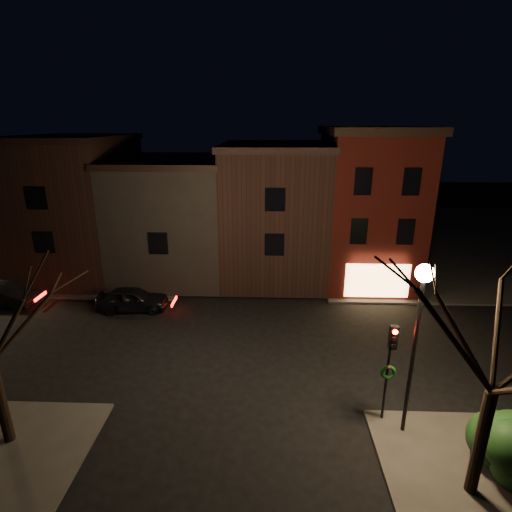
{
  "coord_description": "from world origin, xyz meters",
  "views": [
    {
      "loc": [
        1.23,
        -18.11,
        10.89
      ],
      "look_at": [
        0.39,
        4.75,
        3.2
      ],
      "focal_mm": 28.0,
      "sensor_mm": 36.0,
      "label": 1
    }
  ],
  "objects_px": {
    "street_lamp_near": "(420,305)",
    "parked_car_a": "(133,299)",
    "bare_tree_right": "(509,314)",
    "parked_car_b": "(2,295)",
    "traffic_signal": "(390,359)"
  },
  "relations": [
    {
      "from": "street_lamp_near",
      "to": "parked_car_a",
      "type": "xyz_separation_m",
      "value": [
        -13.26,
        9.67,
        -4.46
      ]
    },
    {
      "from": "street_lamp_near",
      "to": "parked_car_a",
      "type": "height_order",
      "value": "street_lamp_near"
    },
    {
      "from": "street_lamp_near",
      "to": "parked_car_b",
      "type": "distance_m",
      "value": 24.29
    },
    {
      "from": "traffic_signal",
      "to": "parked_car_a",
      "type": "xyz_separation_m",
      "value": [
        -12.66,
        9.18,
        -2.09
      ]
    },
    {
      "from": "street_lamp_near",
      "to": "parked_car_a",
      "type": "bearing_deg",
      "value": 143.91
    },
    {
      "from": "bare_tree_right",
      "to": "parked_car_b",
      "type": "xyz_separation_m",
      "value": [
        -22.93,
        12.59,
        -5.46
      ]
    },
    {
      "from": "bare_tree_right",
      "to": "traffic_signal",
      "type": "bearing_deg",
      "value": 122.41
    },
    {
      "from": "parked_car_a",
      "to": "parked_car_b",
      "type": "distance_m",
      "value": 8.38
    },
    {
      "from": "street_lamp_near",
      "to": "parked_car_b",
      "type": "bearing_deg",
      "value": 155.0
    },
    {
      "from": "bare_tree_right",
      "to": "parked_car_a",
      "type": "relative_size",
      "value": 2.0
    },
    {
      "from": "bare_tree_right",
      "to": "parked_car_a",
      "type": "xyz_separation_m",
      "value": [
        -14.56,
        12.17,
        -5.42
      ]
    },
    {
      "from": "bare_tree_right",
      "to": "parked_car_b",
      "type": "distance_m",
      "value": 26.72
    },
    {
      "from": "parked_car_a",
      "to": "traffic_signal",
      "type": "bearing_deg",
      "value": -130.28
    },
    {
      "from": "bare_tree_right",
      "to": "street_lamp_near",
      "type": "bearing_deg",
      "value": 117.47
    },
    {
      "from": "street_lamp_near",
      "to": "parked_car_b",
      "type": "relative_size",
      "value": 1.56
    }
  ]
}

